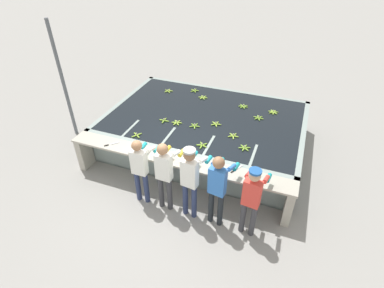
% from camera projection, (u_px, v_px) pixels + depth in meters
% --- Properties ---
extents(ground_plane, '(80.00, 80.00, 0.00)m').
position_uv_depth(ground_plane, '(173.00, 196.00, 6.70)').
color(ground_plane, gray).
rests_on(ground_plane, ground).
extents(wash_tank, '(5.07, 3.53, 0.90)m').
position_uv_depth(wash_tank, '(205.00, 130.00, 8.11)').
color(wash_tank, gray).
rests_on(wash_tank, ground).
extents(work_ledge, '(5.07, 0.45, 0.90)m').
position_uv_depth(work_ledge, '(176.00, 168.00, 6.49)').
color(work_ledge, '#A8A393').
rests_on(work_ledge, ground).
extents(worker_0, '(0.41, 0.71, 1.58)m').
position_uv_depth(worker_0, '(140.00, 166.00, 6.10)').
color(worker_0, navy).
rests_on(worker_0, ground).
extents(worker_1, '(0.42, 0.72, 1.65)m').
position_uv_depth(worker_1, '(165.00, 171.00, 5.90)').
color(worker_1, '#38383D').
rests_on(worker_1, ground).
extents(worker_2, '(0.46, 0.74, 1.68)m').
position_uv_depth(worker_2, '(190.00, 176.00, 5.70)').
color(worker_2, navy).
rests_on(worker_2, ground).
extents(worker_3, '(0.47, 0.73, 1.66)m').
position_uv_depth(worker_3, '(218.00, 185.00, 5.56)').
color(worker_3, '#1E2328').
rests_on(worker_3, ground).
extents(worker_4, '(0.45, 0.73, 1.59)m').
position_uv_depth(worker_4, '(252.00, 196.00, 5.37)').
color(worker_4, '#38383D').
rests_on(worker_4, ground).
extents(banana_bunch_floating_0, '(0.28, 0.28, 0.08)m').
position_uv_depth(banana_bunch_floating_0, '(243.00, 106.00, 8.23)').
color(banana_bunch_floating_0, '#75A333').
rests_on(banana_bunch_floating_0, wash_tank).
extents(banana_bunch_floating_1, '(0.28, 0.27, 0.08)m').
position_uv_depth(banana_bunch_floating_1, '(195.00, 91.00, 9.04)').
color(banana_bunch_floating_1, '#7FAD33').
rests_on(banana_bunch_floating_1, wash_tank).
extents(banana_bunch_floating_2, '(0.27, 0.28, 0.08)m').
position_uv_depth(banana_bunch_floating_2, '(195.00, 126.00, 7.40)').
color(banana_bunch_floating_2, '#75A333').
rests_on(banana_bunch_floating_2, wash_tank).
extents(banana_bunch_floating_3, '(0.28, 0.28, 0.08)m').
position_uv_depth(banana_bunch_floating_3, '(164.00, 120.00, 7.61)').
color(banana_bunch_floating_3, '#7FAD33').
rests_on(banana_bunch_floating_3, wash_tank).
extents(banana_bunch_floating_4, '(0.27, 0.28, 0.08)m').
position_uv_depth(banana_bunch_floating_4, '(233.00, 136.00, 7.04)').
color(banana_bunch_floating_4, '#93BC3D').
rests_on(banana_bunch_floating_4, wash_tank).
extents(banana_bunch_floating_5, '(0.28, 0.28, 0.08)m').
position_uv_depth(banana_bunch_floating_5, '(177.00, 123.00, 7.53)').
color(banana_bunch_floating_5, '#93BC3D').
rests_on(banana_bunch_floating_5, wash_tank).
extents(banana_bunch_floating_6, '(0.28, 0.28, 0.08)m').
position_uv_depth(banana_bunch_floating_6, '(273.00, 112.00, 7.96)').
color(banana_bunch_floating_6, '#93BC3D').
rests_on(banana_bunch_floating_6, wash_tank).
extents(banana_bunch_floating_7, '(0.25, 0.25, 0.08)m').
position_uv_depth(banana_bunch_floating_7, '(137.00, 135.00, 7.06)').
color(banana_bunch_floating_7, '#8CB738').
rests_on(banana_bunch_floating_7, wash_tank).
extents(banana_bunch_floating_8, '(0.28, 0.27, 0.08)m').
position_uv_depth(banana_bunch_floating_8, '(202.00, 145.00, 6.73)').
color(banana_bunch_floating_8, '#7FAD33').
rests_on(banana_bunch_floating_8, wash_tank).
extents(banana_bunch_floating_9, '(0.28, 0.27, 0.08)m').
position_uv_depth(banana_bunch_floating_9, '(259.00, 118.00, 7.72)').
color(banana_bunch_floating_9, '#75A333').
rests_on(banana_bunch_floating_9, wash_tank).
extents(banana_bunch_floating_10, '(0.27, 0.28, 0.08)m').
position_uv_depth(banana_bunch_floating_10, '(244.00, 148.00, 6.65)').
color(banana_bunch_floating_10, '#75A333').
rests_on(banana_bunch_floating_10, wash_tank).
extents(banana_bunch_floating_11, '(0.27, 0.28, 0.08)m').
position_uv_depth(banana_bunch_floating_11, '(216.00, 124.00, 7.47)').
color(banana_bunch_floating_11, '#93BC3D').
rests_on(banana_bunch_floating_11, wash_tank).
extents(banana_bunch_floating_12, '(0.28, 0.27, 0.08)m').
position_uv_depth(banana_bunch_floating_12, '(168.00, 91.00, 9.02)').
color(banana_bunch_floating_12, '#9EC642').
rests_on(banana_bunch_floating_12, wash_tank).
extents(banana_bunch_floating_13, '(0.28, 0.27, 0.08)m').
position_uv_depth(banana_bunch_floating_13, '(203.00, 97.00, 8.66)').
color(banana_bunch_floating_13, '#93BC3D').
rests_on(banana_bunch_floating_13, wash_tank).
extents(knife_0, '(0.26, 0.27, 0.02)m').
position_uv_depth(knife_0, '(110.00, 145.00, 6.76)').
color(knife_0, silver).
rests_on(knife_0, work_ledge).
extents(knife_1, '(0.19, 0.32, 0.02)m').
position_uv_depth(knife_1, '(235.00, 170.00, 6.04)').
color(knife_1, silver).
rests_on(knife_1, work_ledge).
extents(support_post_left, '(0.09, 0.09, 3.20)m').
position_uv_depth(support_post_left, '(63.00, 82.00, 7.88)').
color(support_post_left, slate).
rests_on(support_post_left, ground).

